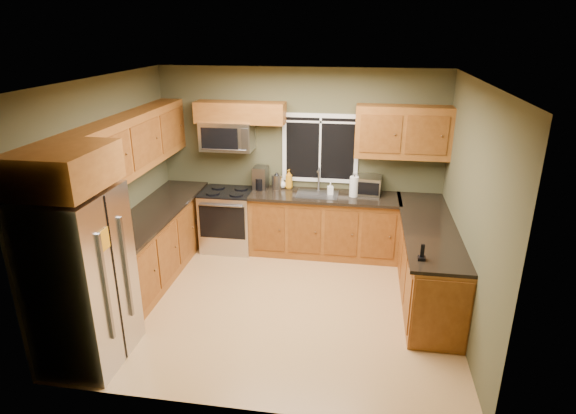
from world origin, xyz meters
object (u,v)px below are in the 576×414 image
(toaster_oven, at_px, (366,185))
(coffee_maker, at_px, (261,178))
(cordless_phone, at_px, (422,255))
(refrigerator, at_px, (82,279))
(soap_bottle_a, at_px, (289,179))
(soap_bottle_c, at_px, (282,183))
(paper_towel_roll, at_px, (354,187))
(kettle, at_px, (277,181))
(microwave, at_px, (227,136))
(range, at_px, (228,219))
(soap_bottle_b, at_px, (330,189))

(toaster_oven, height_order, coffee_maker, coffee_maker)
(cordless_phone, bearing_deg, refrigerator, -165.31)
(toaster_oven, distance_m, soap_bottle_a, 1.15)
(soap_bottle_c, bearing_deg, refrigerator, -116.40)
(refrigerator, height_order, coffee_maker, refrigerator)
(paper_towel_roll, xyz_separation_m, soap_bottle_c, (-1.07, 0.22, -0.07))
(soap_bottle_c, distance_m, cordless_phone, 2.81)
(kettle, relative_size, soap_bottle_c, 1.74)
(microwave, height_order, soap_bottle_c, microwave)
(toaster_oven, xyz_separation_m, soap_bottle_a, (-1.14, 0.08, 0.01))
(toaster_oven, distance_m, coffee_maker, 1.56)
(range, xyz_separation_m, coffee_maker, (0.48, 0.16, 0.63))
(refrigerator, xyz_separation_m, range, (0.69, 2.77, -0.43))
(microwave, relative_size, soap_bottle_b, 4.20)
(range, height_order, soap_bottle_b, soap_bottle_b)
(soap_bottle_a, distance_m, cordless_phone, 2.75)
(microwave, bearing_deg, range, -89.98)
(microwave, bearing_deg, soap_bottle_b, -3.59)
(range, xyz_separation_m, paper_towel_roll, (1.87, 0.02, 0.62))
(refrigerator, height_order, soap_bottle_b, refrigerator)
(paper_towel_roll, height_order, soap_bottle_a, paper_towel_roll)
(range, bearing_deg, soap_bottle_a, 14.36)
(coffee_maker, xyz_separation_m, cordless_phone, (2.16, -2.06, -0.10))
(kettle, xyz_separation_m, soap_bottle_b, (0.81, -0.14, -0.03))
(range, relative_size, soap_bottle_b, 5.18)
(cordless_phone, bearing_deg, soap_bottle_a, 129.21)
(microwave, relative_size, soap_bottle_c, 5.09)
(soap_bottle_a, bearing_deg, cordless_phone, -50.79)
(paper_towel_roll, bearing_deg, cordless_phone, -68.23)
(microwave, bearing_deg, paper_towel_roll, -3.69)
(paper_towel_roll, bearing_deg, kettle, 171.82)
(range, xyz_separation_m, soap_bottle_b, (1.54, 0.04, 0.56))
(microwave, distance_m, toaster_oven, 2.15)
(range, relative_size, kettle, 3.61)
(soap_bottle_a, bearing_deg, toaster_oven, -4.18)
(paper_towel_roll, xyz_separation_m, soap_bottle_a, (-0.97, 0.22, -0.00))
(paper_towel_roll, bearing_deg, soap_bottle_c, 168.66)
(coffee_maker, relative_size, soap_bottle_a, 1.13)
(refrigerator, bearing_deg, cordless_phone, 14.69)
(kettle, xyz_separation_m, paper_towel_roll, (1.15, -0.17, 0.03))
(refrigerator, relative_size, range, 1.92)
(soap_bottle_a, bearing_deg, soap_bottle_c, 180.00)
(range, bearing_deg, toaster_oven, 4.10)
(microwave, bearing_deg, refrigerator, -103.34)
(toaster_oven, bearing_deg, range, -175.90)
(toaster_oven, height_order, cordless_phone, toaster_oven)
(range, height_order, toaster_oven, toaster_oven)
(kettle, distance_m, paper_towel_roll, 1.16)
(microwave, distance_m, cordless_phone, 3.41)
(soap_bottle_b, bearing_deg, microwave, 176.41)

